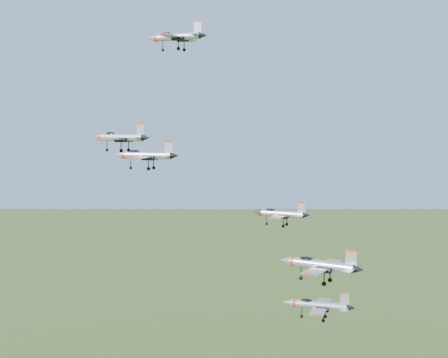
% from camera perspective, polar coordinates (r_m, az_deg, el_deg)
% --- Properties ---
extents(jet_lead, '(12.80, 10.52, 3.43)m').
position_cam_1_polar(jet_lead, '(120.21, -4.46, 12.85)').
color(jet_lead, '#959AA1').
extents(jet_left_high, '(12.48, 10.36, 3.33)m').
position_cam_1_polar(jet_left_high, '(109.70, -7.27, 2.19)').
color(jet_left_high, '#959AA1').
extents(jet_right_high, '(10.70, 8.85, 2.86)m').
position_cam_1_polar(jet_right_high, '(95.41, -9.56, 3.80)').
color(jet_right_high, '#959AA1').
extents(jet_left_low, '(10.81, 8.88, 2.90)m').
position_cam_1_polar(jet_left_low, '(108.66, 5.09, -3.15)').
color(jet_left_low, '#959AA1').
extents(jet_right_low, '(11.95, 9.96, 3.19)m').
position_cam_1_polar(jet_right_low, '(83.98, 8.70, -7.72)').
color(jet_right_low, '#959AA1').
extents(jet_trail, '(11.51, 9.55, 3.08)m').
position_cam_1_polar(jet_trail, '(100.79, 8.54, -11.30)').
color(jet_trail, '#959AA1').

